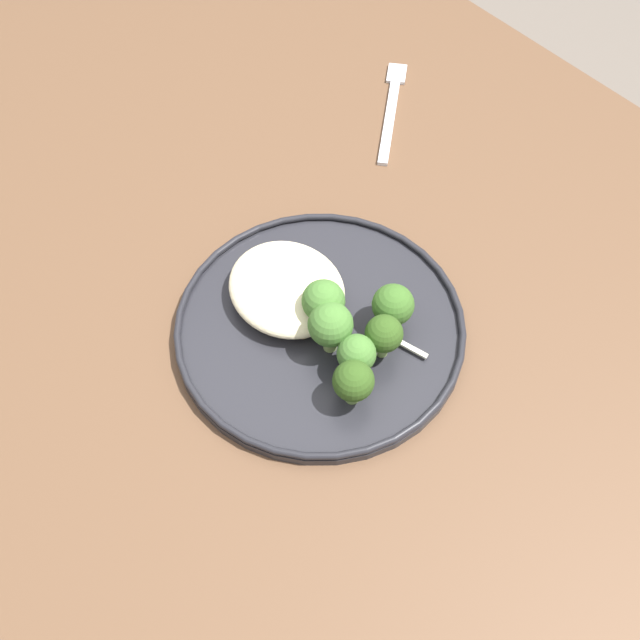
{
  "coord_description": "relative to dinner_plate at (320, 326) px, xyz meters",
  "views": [
    {
      "loc": [
        0.36,
        -0.28,
        1.36
      ],
      "look_at": [
        0.05,
        -0.03,
        0.76
      ],
      "focal_mm": 41.35,
      "sensor_mm": 36.0,
      "label": 1
    }
  ],
  "objects": [
    {
      "name": "seared_scallop_left_edge",
      "position": [
        -0.07,
        -0.01,
        0.01
      ],
      "size": [
        0.04,
        0.04,
        0.02
      ],
      "color": "beige",
      "rests_on": "dinner_plate"
    },
    {
      "name": "broccoli_floret_split_head",
      "position": [
        0.08,
        -0.03,
        0.03
      ],
      "size": [
        0.04,
        0.04,
        0.05
      ],
      "color": "#7A994C",
      "rests_on": "dinner_plate"
    },
    {
      "name": "seared_scallop_front_small",
      "position": [
        -0.05,
        -0.01,
        0.01
      ],
      "size": [
        0.03,
        0.03,
        0.01
      ],
      "color": "beige",
      "rests_on": "dinner_plate"
    },
    {
      "name": "wooden_dining_table",
      "position": [
        -0.05,
        0.03,
        -0.09
      ],
      "size": [
        1.4,
        1.0,
        0.74
      ],
      "color": "brown",
      "rests_on": "ground"
    },
    {
      "name": "broccoli_floret_near_rim",
      "position": [
        0.06,
        -0.01,
        0.03
      ],
      "size": [
        0.04,
        0.04,
        0.05
      ],
      "color": "#89A356",
      "rests_on": "dinner_plate"
    },
    {
      "name": "broccoli_floret_small_sprig",
      "position": [
        0.03,
        -0.01,
        0.04
      ],
      "size": [
        0.04,
        0.04,
        0.06
      ],
      "color": "#89A356",
      "rests_on": "dinner_plate"
    },
    {
      "name": "ground",
      "position": [
        -0.05,
        0.03,
        -0.75
      ],
      "size": [
        6.0,
        6.0,
        0.0
      ],
      "primitive_type": "plane",
      "color": "#665B51"
    },
    {
      "name": "dinner_fork",
      "position": [
        -0.2,
        0.28,
        -0.01
      ],
      "size": [
        0.14,
        0.15,
        0.0
      ],
      "color": "silver",
      "rests_on": "wooden_dining_table"
    },
    {
      "name": "broccoli_floret_front_edge",
      "position": [
        0.04,
        0.06,
        0.03
      ],
      "size": [
        0.04,
        0.04,
        0.05
      ],
      "color": "#89A356",
      "rests_on": "dinner_plate"
    },
    {
      "name": "onion_sliver_pale_crescent",
      "position": [
        0.06,
        0.01,
        0.01
      ],
      "size": [
        0.02,
        0.05,
        0.0
      ],
      "primitive_type": "cube",
      "rotation": [
        0.0,
        0.0,
        4.95
      ],
      "color": "silver",
      "rests_on": "dinner_plate"
    },
    {
      "name": "seared_scallop_tilted_round",
      "position": [
        -0.04,
        -0.04,
        0.01
      ],
      "size": [
        0.03,
        0.03,
        0.02
      ],
      "color": "beige",
      "rests_on": "dinner_plate"
    },
    {
      "name": "seared_scallop_tiny_bay",
      "position": [
        -0.01,
        -0.02,
        0.01
      ],
      "size": [
        0.03,
        0.03,
        0.02
      ],
      "color": "#DBB77A",
      "rests_on": "dinner_plate"
    },
    {
      "name": "broccoli_floret_rear_charred",
      "position": [
        0.0,
        0.0,
        0.04
      ],
      "size": [
        0.04,
        0.04,
        0.06
      ],
      "color": "#89A356",
      "rests_on": "dinner_plate"
    },
    {
      "name": "onion_sliver_short_strip",
      "position": [
        0.08,
        0.05,
        0.01
      ],
      "size": [
        0.04,
        0.02,
        0.0
      ],
      "primitive_type": "cube",
      "rotation": [
        0.0,
        0.0,
        0.29
      ],
      "color": "silver",
      "rests_on": "dinner_plate"
    },
    {
      "name": "broccoli_floret_beside_noodles",
      "position": [
        0.06,
        0.02,
        0.03
      ],
      "size": [
        0.04,
        0.04,
        0.05
      ],
      "color": "#7A994C",
      "rests_on": "dinner_plate"
    },
    {
      "name": "dinner_plate",
      "position": [
        0.0,
        0.0,
        0.0
      ],
      "size": [
        0.29,
        0.29,
        0.02
      ],
      "color": "#232328",
      "rests_on": "wooden_dining_table"
    },
    {
      "name": "noodle_bed",
      "position": [
        -0.05,
        -0.0,
        0.02
      ],
      "size": [
        0.13,
        0.11,
        0.03
      ],
      "color": "beige",
      "rests_on": "dinner_plate"
    }
  ]
}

